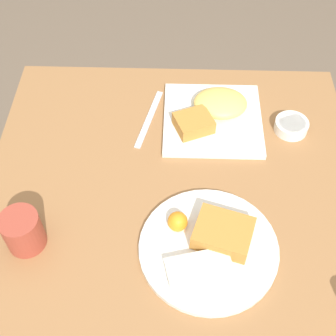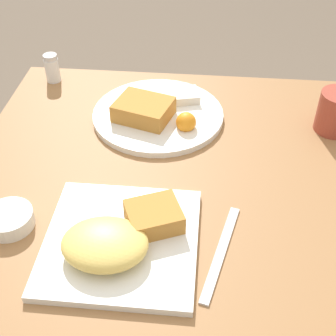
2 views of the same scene
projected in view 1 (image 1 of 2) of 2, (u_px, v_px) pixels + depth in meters
name	position (u px, v px, depth m)	size (l,w,h in m)	color
ground_plane	(172.00, 301.00, 1.71)	(8.00, 8.00, 0.00)	brown
dining_table	(173.00, 201.00, 1.19)	(0.89, 0.79, 0.75)	olive
plate_square_near	(213.00, 114.00, 1.21)	(0.25, 0.25, 0.06)	white
plate_oval_far	(210.00, 245.00, 0.98)	(0.30, 0.30, 0.05)	white
sauce_ramekin	(291.00, 126.00, 1.19)	(0.09, 0.09, 0.03)	white
butter_knife	(149.00, 119.00, 1.23)	(0.07, 0.21, 0.00)	silver
coffee_mug	(23.00, 231.00, 0.97)	(0.08, 0.08, 0.09)	#9E3D2D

